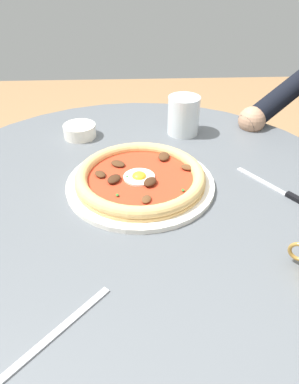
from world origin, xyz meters
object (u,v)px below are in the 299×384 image
object	(u,v)px
dining_table	(136,246)
steak_knife	(292,197)
pizza_on_plate	(139,179)
ramekin_capers	(79,130)
water_glass	(182,118)
fork_utensil	(52,335)

from	to	relation	value
dining_table	steak_knife	distance (m)	0.33
pizza_on_plate	ramekin_capers	xyz separation A→B (m)	(-0.22, -0.14, 0.00)
water_glass	ramekin_capers	bearing A→B (deg)	-87.72
dining_table	water_glass	bearing A→B (deg)	154.74
ramekin_capers	pizza_on_plate	bearing A→B (deg)	32.82
water_glass	fork_utensil	size ratio (longest dim) A/B	0.65
pizza_on_plate	ramekin_capers	distance (m)	0.27
water_glass	fork_utensil	world-z (taller)	water_glass
dining_table	pizza_on_plate	world-z (taller)	pizza_on_plate
pizza_on_plate	water_glass	size ratio (longest dim) A/B	3.14
ramekin_capers	steak_knife	bearing A→B (deg)	57.01
ramekin_capers	dining_table	bearing A→B (deg)	28.33
steak_knife	fork_utensil	xyz separation A→B (m)	(0.27, -0.40, -0.00)
fork_utensil	pizza_on_plate	bearing A→B (deg)	160.44
dining_table	ramekin_capers	size ratio (longest dim) A/B	11.80
pizza_on_plate	fork_utensil	bearing A→B (deg)	-19.56
ramekin_capers	water_glass	bearing A→B (deg)	92.28
steak_knife	fork_utensil	size ratio (longest dim) A/B	1.23
ramekin_capers	fork_utensil	size ratio (longest dim) A/B	0.55
dining_table	steak_knife	size ratio (longest dim) A/B	5.28
dining_table	steak_knife	bearing A→B (deg)	83.98
water_glass	fork_utensil	bearing A→B (deg)	-22.24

